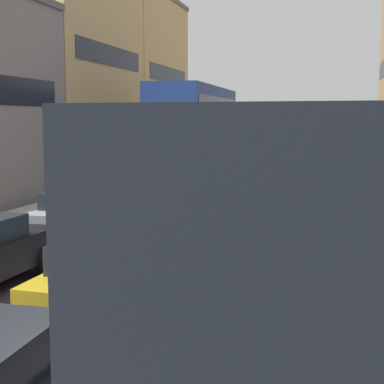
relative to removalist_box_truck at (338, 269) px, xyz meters
name	(u,v)px	position (x,y,z in m)	size (l,w,h in m)	color
sidewalk_left	(86,199)	(-10.39, 16.38, -1.90)	(2.60, 64.00, 0.14)	#B4B4B4
lane_stripe_left	(200,205)	(-5.39, 16.38, -1.97)	(0.16, 60.00, 0.01)	silver
lane_stripe_right	(285,208)	(-1.99, 16.38, -1.97)	(0.16, 60.00, 0.01)	silver
building_row_left	(17,77)	(-15.69, 20.08, 3.55)	(7.20, 43.90, 12.75)	#B2ADA3
removalist_box_truck	(338,269)	(0.00, 0.00, 0.00)	(2.99, 7.80, 3.58)	#1E5933
sedan_centre_lane_second	(123,272)	(-3.67, 3.35, -1.18)	(2.17, 4.36, 1.49)	#B29319
hatchback_centre_lane_third	(204,216)	(-3.63, 9.48, -1.18)	(2.19, 4.36, 1.49)	#194C8C
sedan_left_lane_third	(86,212)	(-7.07, 9.23, -1.18)	(2.11, 4.33, 1.49)	gray
coupe_centre_lane_fourth	(228,193)	(-3.88, 14.35, -1.18)	(2.23, 4.38, 1.49)	#19592D
sedan_right_lane_behind_truck	(325,242)	(-0.26, 6.76, -1.18)	(2.28, 4.40, 1.49)	#A51E1E
wagon_right_lane_far	(330,205)	(-0.23, 12.35, -1.18)	(2.28, 4.40, 1.49)	#759EB7
bus_mid_queue_primary	(195,131)	(-7.22, 22.92, 0.86)	(2.96, 10.55, 5.06)	navy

